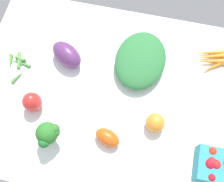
% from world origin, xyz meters
% --- Properties ---
extents(tablecloth, '(1.04, 0.76, 0.02)m').
position_xyz_m(tablecloth, '(0.00, 0.00, 0.01)').
color(tablecloth, white).
rests_on(tablecloth, ground).
extents(eggplant, '(0.15, 0.14, 0.08)m').
position_xyz_m(eggplant, '(0.20, -0.10, 0.06)').
color(eggplant, '#5C2F66').
rests_on(eggplant, tablecloth).
extents(heirloom_tomato_orange, '(0.07, 0.07, 0.07)m').
position_xyz_m(heirloom_tomato_orange, '(-0.17, 0.09, 0.05)').
color(heirloom_tomato_orange, orange).
rests_on(heirloom_tomato_orange, tablecloth).
extents(bell_pepper_red, '(0.09, 0.09, 0.09)m').
position_xyz_m(bell_pepper_red, '(0.26, 0.11, 0.06)').
color(bell_pepper_red, red).
rests_on(bell_pepper_red, tablecloth).
extents(roma_tomato, '(0.10, 0.08, 0.05)m').
position_xyz_m(roma_tomato, '(-0.02, 0.17, 0.05)').
color(roma_tomato, '#D15215').
rests_on(roma_tomato, tablecloth).
extents(okra_pile, '(0.10, 0.14, 0.02)m').
position_xyz_m(okra_pile, '(0.38, -0.04, 0.03)').
color(okra_pile, '#45833A').
rests_on(okra_pile, tablecloth).
extents(broccoli_head, '(0.08, 0.09, 0.11)m').
position_xyz_m(broccoli_head, '(0.17, 0.21, 0.09)').
color(broccoli_head, '#93BB76').
rests_on(broccoli_head, tablecloth).
extents(leafy_greens_clump, '(0.21, 0.27, 0.07)m').
position_xyz_m(leafy_greens_clump, '(-0.08, -0.14, 0.05)').
color(leafy_greens_clump, '#2C713A').
rests_on(leafy_greens_clump, tablecloth).
extents(berry_basket, '(0.11, 0.11, 0.08)m').
position_xyz_m(berry_basket, '(-0.38, 0.19, 0.06)').
color(berry_basket, teal).
rests_on(berry_basket, tablecloth).
extents(carrot_bunch, '(0.18, 0.14, 0.03)m').
position_xyz_m(carrot_bunch, '(-0.36, -0.21, 0.03)').
color(carrot_bunch, orange).
rests_on(carrot_bunch, tablecloth).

